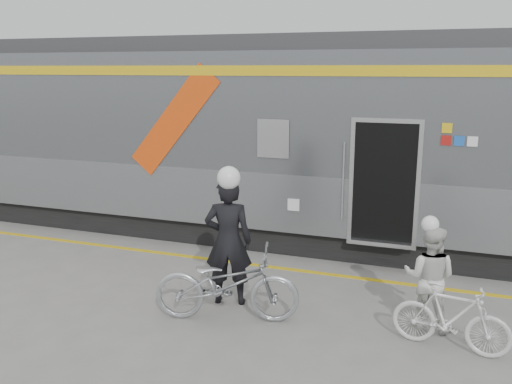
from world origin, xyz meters
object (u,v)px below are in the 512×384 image
at_px(bicycle_left, 227,284).
at_px(woman, 429,277).
at_px(man, 228,241).
at_px(bicycle_right, 451,317).

height_order(bicycle_left, woman, woman).
xyz_separation_m(man, woman, (2.88, 0.17, -0.25)).
xyz_separation_m(man, bicycle_right, (3.18, -0.38, -0.53)).
bearing_deg(woman, man, 11.77).
distance_m(bicycle_left, woman, 2.78).
bearing_deg(bicycle_left, woman, -90.18).
height_order(man, bicycle_right, man).
bearing_deg(bicycle_right, man, 91.58).
height_order(man, woman, man).
relative_size(man, woman, 1.34).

